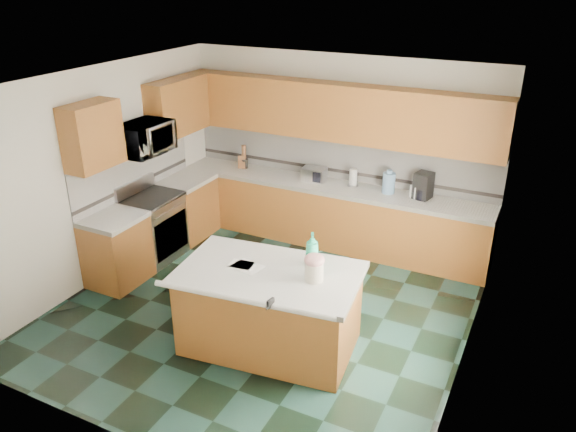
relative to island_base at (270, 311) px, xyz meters
The scene contains 52 objects.
floor 0.81m from the island_base, 124.20° to the left, with size 4.60×4.60×0.00m, color black.
ceiling 2.37m from the island_base, 124.20° to the left, with size 4.60×4.60×0.00m, color white.
wall_back 3.06m from the island_base, 97.65° to the left, with size 4.60×0.04×2.70m, color white.
wall_front 2.01m from the island_base, 102.53° to the right, with size 4.60×0.04×2.70m, color white.
wall_left 2.92m from the island_base, 168.08° to the left, with size 0.04×4.60×2.70m, color white.
wall_right 2.21m from the island_base, 16.49° to the left, with size 0.04×4.60×2.70m, color white.
back_base_cab 2.60m from the island_base, 98.59° to the left, with size 4.60×0.60×0.86m, color #4A2B11.
back_countertop 2.64m from the island_base, 98.59° to the left, with size 4.60×0.64×0.06m, color white.
back_upper_cab 3.12m from the island_base, 98.17° to the left, with size 4.60×0.33×0.78m, color #4A2B11.
back_backsplash 3.00m from the island_base, 97.74° to the left, with size 4.60×0.02×0.63m, color silver.
back_accent_band 2.94m from the island_base, 97.75° to the left, with size 4.60×0.01×0.05m, color black.
left_base_cab_rear 3.03m from the island_base, 142.07° to the left, with size 0.60×0.82×0.86m, color #4A2B11.
left_counter_rear 3.06m from the island_base, 142.07° to the left, with size 0.64×0.82×0.06m, color white.
left_base_cab_front 2.41m from the island_base, behind, with size 0.60×0.72×0.86m, color #4A2B11.
left_counter_front 2.45m from the island_base, behind, with size 0.64×0.72×0.06m, color white.
left_backsplash 3.01m from the island_base, 157.26° to the left, with size 0.02×2.30×0.63m, color silver.
left_accent_band 2.96m from the island_base, 157.22° to the left, with size 0.01×2.30×0.05m, color black.
left_upper_cab_rear 3.55m from the island_base, 141.65° to the left, with size 0.33×1.09×0.78m, color #4A2B11.
left_upper_cab_front 2.96m from the island_base, behind, with size 0.33×0.72×0.78m, color #4A2B11.
range_body 2.62m from the island_base, 155.83° to the left, with size 0.60×0.76×0.88m, color #B7B7BC.
range_oven_door 2.36m from the island_base, 152.95° to the left, with size 0.02×0.68×0.55m, color black.
range_cooktop 2.66m from the island_base, 155.83° to the left, with size 0.62×0.78×0.04m, color black.
range_handle 2.36m from the island_base, 152.61° to the left, with size 0.02×0.02×0.66m, color #B7B7BC.
range_backguard 2.92m from the island_base, 157.97° to the left, with size 0.06×0.76×0.18m, color #B7B7BC.
microwave 2.92m from the island_base, 155.83° to the left, with size 0.73×0.50×0.41m, color #B7B7BC.
island_base is the anchor object (origin of this frame).
island_top 0.46m from the island_base, ahead, with size 1.86×1.10×0.06m, color white.
island_bullnose 0.72m from the island_base, 90.00° to the right, with size 0.06×0.06×1.86m, color white.
treat_jar 0.76m from the island_base, ahead, with size 0.19×0.19×0.20m, color #EDE1C8.
treat_jar_lid 0.87m from the island_base, ahead, with size 0.21×0.21×0.13m, color #D69494.
treat_jar_knob 0.90m from the island_base, ahead, with size 0.02×0.02×0.07m, color tan.
treat_jar_knob_end_l 0.89m from the island_base, ahead, with size 0.04×0.04×0.04m, color tan.
treat_jar_knob_end_r 0.92m from the island_base, ahead, with size 0.04×0.04×0.04m, color tan.
soap_bottle_island 0.82m from the island_base, 40.74° to the left, with size 0.14×0.15×0.37m, color #1F9D78.
paper_sheet_a 0.55m from the island_base, behind, with size 0.31×0.24×0.00m, color white.
paper_sheet_b 0.59m from the island_base, behind, with size 0.25×0.19×0.00m, color white.
clamp_body 0.79m from the island_base, 60.55° to the right, with size 0.03×0.09×0.08m, color black.
clamp_handle 0.82m from the island_base, 62.88° to the right, with size 0.01×0.01×0.06m, color black.
knife_block 3.27m from the island_base, 125.52° to the left, with size 0.11×0.09×0.19m, color #472814.
utensil_crock 3.28m from the island_base, 124.86° to the left, with size 0.12×0.12×0.15m, color black.
utensil_bundle 3.32m from the island_base, 124.86° to the left, with size 0.07×0.07×0.22m, color #472814.
toaster_oven 2.77m from the island_base, 104.05° to the left, with size 0.33×0.23×0.19m, color #B7B7BC.
toaster_oven_door 2.66m from the island_base, 104.62° to the left, with size 0.29×0.01×0.15m, color black.
paper_towel 2.74m from the island_base, 91.65° to the left, with size 0.11×0.11×0.25m, color white.
paper_towel_base 2.72m from the island_base, 91.65° to the left, with size 0.16×0.16×0.01m, color #B7B7BC.
water_jug 2.74m from the island_base, 80.29° to the left, with size 0.17×0.17×0.29m, color #75A5D3.
water_jug_neck 2.79m from the island_base, 80.29° to the left, with size 0.08×0.08×0.04m, color #75A5D3.
coffee_maker 2.88m from the island_base, 70.92° to the left, with size 0.21×0.23×0.36m, color black.
coffee_carafe 2.81m from the island_base, 70.56° to the left, with size 0.15×0.15×0.15m, color black.
soap_bottle_back 2.82m from the island_base, 72.44° to the left, with size 0.11×0.12×0.25m, color white.
soap_back_cap 2.85m from the island_base, 72.44° to the left, with size 0.02×0.02×0.03m, color red.
window_light_proxy 2.21m from the island_base, 11.06° to the left, with size 0.02×1.40×1.10m, color white.
Camera 1 is at (2.78, -4.97, 3.78)m, focal length 35.00 mm.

